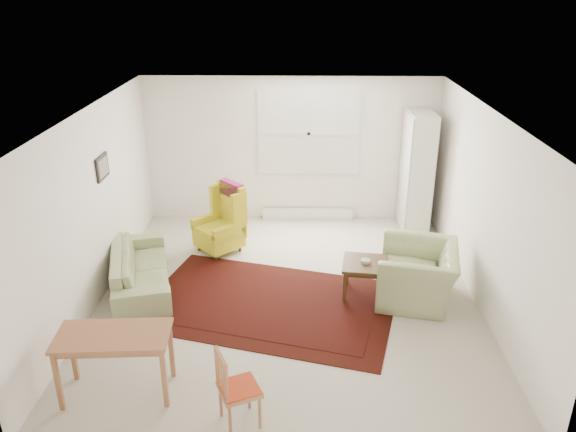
{
  "coord_description": "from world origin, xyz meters",
  "views": [
    {
      "loc": [
        0.14,
        -6.57,
        3.96
      ],
      "look_at": [
        0.0,
        0.3,
        1.05
      ],
      "focal_mm": 35.0,
      "sensor_mm": 36.0,
      "label": 1
    }
  ],
  "objects_px": {
    "coffee_table": "(364,278)",
    "desk": "(117,364)",
    "wingback_chair": "(218,219)",
    "sofa": "(139,261)",
    "stool": "(237,231)",
    "armchair": "(418,269)",
    "desk_chair": "(239,387)",
    "cabinet": "(417,172)"
  },
  "relations": [
    {
      "from": "wingback_chair",
      "to": "stool",
      "type": "height_order",
      "value": "wingback_chair"
    },
    {
      "from": "coffee_table",
      "to": "desk",
      "type": "distance_m",
      "value": 3.4
    },
    {
      "from": "coffee_table",
      "to": "desk",
      "type": "relative_size",
      "value": 0.52
    },
    {
      "from": "wingback_chair",
      "to": "coffee_table",
      "type": "bearing_deg",
      "value": 15.36
    },
    {
      "from": "sofa",
      "to": "cabinet",
      "type": "distance_m",
      "value": 4.69
    },
    {
      "from": "sofa",
      "to": "wingback_chair",
      "type": "relative_size",
      "value": 1.73
    },
    {
      "from": "wingback_chair",
      "to": "sofa",
      "type": "bearing_deg",
      "value": -84.07
    },
    {
      "from": "coffee_table",
      "to": "wingback_chair",
      "type": "bearing_deg",
      "value": 149.27
    },
    {
      "from": "sofa",
      "to": "stool",
      "type": "bearing_deg",
      "value": -56.27
    },
    {
      "from": "armchair",
      "to": "wingback_chair",
      "type": "relative_size",
      "value": 1.05
    },
    {
      "from": "cabinet",
      "to": "desk_chair",
      "type": "distance_m",
      "value": 5.35
    },
    {
      "from": "desk_chair",
      "to": "coffee_table",
      "type": "bearing_deg",
      "value": -55.26
    },
    {
      "from": "armchair",
      "to": "wingback_chair",
      "type": "bearing_deg",
      "value": -103.53
    },
    {
      "from": "coffee_table",
      "to": "desk",
      "type": "bearing_deg",
      "value": -143.44
    },
    {
      "from": "coffee_table",
      "to": "armchair",
      "type": "bearing_deg",
      "value": -7.14
    },
    {
      "from": "armchair",
      "to": "wingback_chair",
      "type": "distance_m",
      "value": 3.13
    },
    {
      "from": "stool",
      "to": "desk",
      "type": "height_order",
      "value": "desk"
    },
    {
      "from": "armchair",
      "to": "desk",
      "type": "relative_size",
      "value": 1.01
    },
    {
      "from": "wingback_chair",
      "to": "desk",
      "type": "relative_size",
      "value": 0.96
    },
    {
      "from": "cabinet",
      "to": "stool",
      "type": "bearing_deg",
      "value": -168.33
    },
    {
      "from": "desk",
      "to": "armchair",
      "type": "bearing_deg",
      "value": 29.6
    },
    {
      "from": "desk_chair",
      "to": "wingback_chair",
      "type": "bearing_deg",
      "value": -13.91
    },
    {
      "from": "sofa",
      "to": "coffee_table",
      "type": "height_order",
      "value": "sofa"
    },
    {
      "from": "armchair",
      "to": "desk_chair",
      "type": "bearing_deg",
      "value": -30.03
    },
    {
      "from": "desk",
      "to": "coffee_table",
      "type": "bearing_deg",
      "value": 36.56
    },
    {
      "from": "stool",
      "to": "wingback_chair",
      "type": "bearing_deg",
      "value": -131.95
    },
    {
      "from": "wingback_chair",
      "to": "coffee_table",
      "type": "relative_size",
      "value": 1.84
    },
    {
      "from": "cabinet",
      "to": "coffee_table",
      "type": "bearing_deg",
      "value": -116.94
    },
    {
      "from": "coffee_table",
      "to": "cabinet",
      "type": "height_order",
      "value": "cabinet"
    },
    {
      "from": "armchair",
      "to": "desk_chair",
      "type": "xyz_separation_m",
      "value": [
        -2.12,
        -2.34,
        -0.03
      ]
    },
    {
      "from": "armchair",
      "to": "coffee_table",
      "type": "bearing_deg",
      "value": -84.99
    },
    {
      "from": "wingback_chair",
      "to": "stool",
      "type": "xyz_separation_m",
      "value": [
        0.26,
        0.29,
        -0.33
      ]
    },
    {
      "from": "sofa",
      "to": "desk_chair",
      "type": "height_order",
      "value": "desk_chair"
    },
    {
      "from": "sofa",
      "to": "wingback_chair",
      "type": "distance_m",
      "value": 1.47
    },
    {
      "from": "sofa",
      "to": "coffee_table",
      "type": "relative_size",
      "value": 3.18
    },
    {
      "from": "sofa",
      "to": "desk",
      "type": "xyz_separation_m",
      "value": [
        0.35,
        -2.18,
        -0.02
      ]
    },
    {
      "from": "coffee_table",
      "to": "sofa",
      "type": "bearing_deg",
      "value": 177.09
    },
    {
      "from": "sofa",
      "to": "armchair",
      "type": "xyz_separation_m",
      "value": [
        3.76,
        -0.24,
        0.06
      ]
    },
    {
      "from": "cabinet",
      "to": "desk_chair",
      "type": "relative_size",
      "value": 2.42
    },
    {
      "from": "sofa",
      "to": "desk",
      "type": "bearing_deg",
      "value": 173.3
    },
    {
      "from": "desk_chair",
      "to": "stool",
      "type": "bearing_deg",
      "value": -18.28
    },
    {
      "from": "sofa",
      "to": "stool",
      "type": "xyz_separation_m",
      "value": [
        1.2,
        1.4,
        -0.17
      ]
    }
  ]
}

